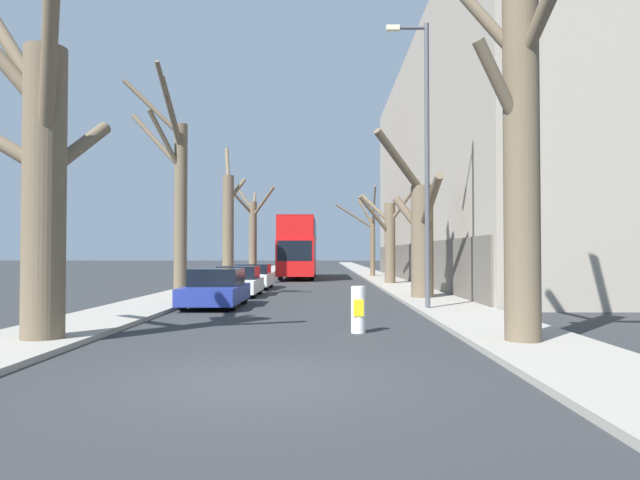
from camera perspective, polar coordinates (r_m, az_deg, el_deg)
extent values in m
plane|color=#2B2D30|center=(8.66, -6.30, -13.84)|extent=(300.00, 300.00, 0.00)
cube|color=gray|center=(58.75, -5.63, -3.15)|extent=(2.56, 120.00, 0.12)
cube|color=gray|center=(58.58, 4.61, -3.15)|extent=(2.56, 120.00, 0.12)
cube|color=#9E9384|center=(39.10, 16.18, 7.14)|extent=(10.00, 37.91, 15.26)
cube|color=#5E584F|center=(37.62, 8.86, -2.32)|extent=(0.12, 37.15, 2.50)
cylinder|color=brown|center=(13.20, -25.86, 4.06)|extent=(0.86, 0.86, 6.18)
cylinder|color=brown|center=(14.07, -23.13, 8.36)|extent=(0.88, 2.11, 1.62)
cylinder|color=brown|center=(12.86, -25.51, 15.10)|extent=(1.20, 1.77, 3.31)
cylinder|color=brown|center=(14.02, -28.39, 14.49)|extent=(1.67, 0.37, 1.83)
cylinder|color=brown|center=(14.63, -28.15, 15.98)|extent=(2.13, 1.31, 2.55)
cylinder|color=brown|center=(24.20, -13.77, 2.79)|extent=(0.53, 0.53, 7.23)
cylinder|color=brown|center=(23.94, -14.60, 12.32)|extent=(0.48, 2.04, 2.44)
cylinder|color=brown|center=(24.15, -15.21, 9.53)|extent=(1.23, 1.37, 2.37)
cylinder|color=brown|center=(25.18, -16.40, 12.54)|extent=(2.51, 0.20, 2.43)
cylinder|color=brown|center=(25.21, -16.01, 9.42)|extent=(2.40, 0.92, 2.50)
cylinder|color=brown|center=(23.74, -14.82, 12.63)|extent=(0.53, 2.53, 3.04)
cylinder|color=brown|center=(34.73, -9.17, 0.98)|extent=(0.68, 0.68, 6.59)
cylinder|color=brown|center=(35.71, -9.23, 4.12)|extent=(0.64, 1.88, 2.20)
cylinder|color=brown|center=(36.18, -9.24, 7.41)|extent=(0.74, 2.29, 2.49)
cylinder|color=brown|center=(35.81, -8.35, 4.95)|extent=(0.96, 2.14, 1.70)
cylinder|color=brown|center=(47.33, -6.73, 0.10)|extent=(0.65, 0.65, 6.18)
cylinder|color=brown|center=(46.93, -7.90, 3.84)|extent=(2.03, 1.69, 2.22)
cylinder|color=brown|center=(48.90, -6.61, 3.78)|extent=(0.40, 2.91, 1.91)
cylinder|color=brown|center=(48.17, -7.56, 4.16)|extent=(1.83, 1.35, 2.29)
cylinder|color=brown|center=(46.37, -5.70, 3.80)|extent=(2.19, 2.31, 2.40)
cylinder|color=brown|center=(12.33, 19.50, 6.94)|extent=(0.72, 0.72, 7.27)
cylinder|color=brown|center=(13.40, 14.95, 21.78)|extent=(2.04, 1.11, 2.79)
cylinder|color=brown|center=(12.25, 17.56, 14.37)|extent=(1.31, 0.84, 1.83)
cylinder|color=brown|center=(12.47, 21.47, 20.74)|extent=(0.67, 1.74, 1.88)
cylinder|color=brown|center=(23.37, 10.18, -0.29)|extent=(0.90, 0.90, 4.62)
cylinder|color=brown|center=(24.18, 10.52, 4.22)|extent=(0.90, 1.63, 1.43)
cylinder|color=brown|center=(22.14, 10.96, 3.68)|extent=(0.48, 2.89, 1.98)
cylinder|color=brown|center=(22.72, 8.03, 7.69)|extent=(2.32, 1.95, 2.41)
cylinder|color=brown|center=(23.64, 8.88, 2.41)|extent=(1.35, 1.00, 1.66)
cylinder|color=brown|center=(34.61, 7.01, -0.38)|extent=(0.65, 0.65, 4.94)
cylinder|color=brown|center=(34.15, 8.74, 4.19)|extent=(2.18, 1.78, 3.01)
cylinder|color=brown|center=(35.22, 5.62, 3.11)|extent=(1.83, 1.44, 1.94)
cylinder|color=brown|center=(34.02, 5.53, 2.46)|extent=(2.14, 1.42, 2.32)
cylinder|color=brown|center=(45.74, 5.28, -0.79)|extent=(0.41, 0.41, 4.69)
cylinder|color=brown|center=(46.09, 4.56, 2.84)|extent=(1.28, 0.71, 1.94)
cylinder|color=brown|center=(46.28, 4.57, 2.76)|extent=(1.26, 1.12, 2.70)
cylinder|color=brown|center=(44.74, 5.42, 3.39)|extent=(0.17, 2.45, 2.97)
cylinder|color=brown|center=(45.54, 3.45, 2.38)|extent=(3.03, 0.56, 1.95)
cube|color=red|center=(43.18, -2.18, -1.75)|extent=(2.56, 10.93, 2.49)
cube|color=red|center=(43.21, -2.18, 0.92)|extent=(2.51, 10.71, 1.54)
cube|color=#A91111|center=(43.26, -2.17, 2.02)|extent=(2.51, 10.71, 0.12)
cube|color=black|center=(43.18, -2.18, -1.12)|extent=(2.59, 9.61, 1.29)
cube|color=black|center=(43.22, -2.18, 1.02)|extent=(2.59, 9.61, 1.17)
cube|color=black|center=(37.74, -2.56, -1.08)|extent=(2.30, 0.06, 1.36)
cylinder|color=black|center=(40.00, -3.98, -3.27)|extent=(0.30, 1.11, 1.11)
cylinder|color=black|center=(39.89, -0.80, -3.28)|extent=(0.30, 1.11, 1.11)
cylinder|color=black|center=(46.31, -3.38, -3.01)|extent=(0.30, 1.11, 1.11)
cylinder|color=black|center=(46.22, -0.63, -3.02)|extent=(0.30, 1.11, 1.11)
cube|color=navy|center=(20.45, -10.41, -5.31)|extent=(1.90, 4.27, 0.57)
cube|color=black|center=(20.67, -10.27, -3.65)|extent=(1.67, 2.22, 0.60)
cylinder|color=black|center=(19.39, -13.58, -5.93)|extent=(0.20, 0.64, 0.64)
cylinder|color=black|center=(19.05, -8.65, -6.04)|extent=(0.20, 0.64, 0.64)
cylinder|color=black|center=(21.88, -11.94, -5.42)|extent=(0.20, 0.64, 0.64)
cylinder|color=black|center=(21.58, -7.57, -5.49)|extent=(0.20, 0.64, 0.64)
cube|color=silver|center=(25.54, -8.22, -4.53)|extent=(1.89, 3.95, 0.57)
cube|color=black|center=(25.75, -8.13, -3.24)|extent=(1.66, 2.05, 0.57)
cylinder|color=black|center=(24.52, -10.57, -4.96)|extent=(0.20, 0.67, 0.67)
cylinder|color=black|center=(24.26, -6.68, -5.01)|extent=(0.20, 0.67, 0.67)
cylinder|color=black|center=(26.85, -9.60, -4.65)|extent=(0.20, 0.67, 0.67)
cylinder|color=black|center=(26.61, -6.05, -4.69)|extent=(0.20, 0.67, 0.67)
cube|color=silver|center=(30.83, -6.71, -3.94)|extent=(1.90, 4.32, 0.62)
cube|color=black|center=(31.07, -6.65, -2.88)|extent=(1.67, 2.25, 0.51)
cylinder|color=black|center=(29.68, -8.64, -4.34)|extent=(0.20, 0.67, 0.67)
cylinder|color=black|center=(29.46, -5.40, -4.37)|extent=(0.20, 0.67, 0.67)
cylinder|color=black|center=(32.23, -7.91, -4.11)|extent=(0.20, 0.67, 0.67)
cylinder|color=black|center=(32.03, -4.93, -4.13)|extent=(0.20, 0.67, 0.67)
cylinder|color=#4C4F54|center=(19.01, 10.66, 7.23)|extent=(0.16, 0.16, 9.42)
cylinder|color=#4C4F54|center=(20.11, 8.96, 20.21)|extent=(1.10, 0.11, 0.11)
cube|color=beige|center=(20.05, 7.30, 20.28)|extent=(0.44, 0.20, 0.16)
cylinder|color=white|center=(13.58, 3.84, -6.96)|extent=(0.34, 0.34, 1.10)
cube|color=yellow|center=(13.40, 3.88, -6.80)|extent=(0.24, 0.01, 0.40)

